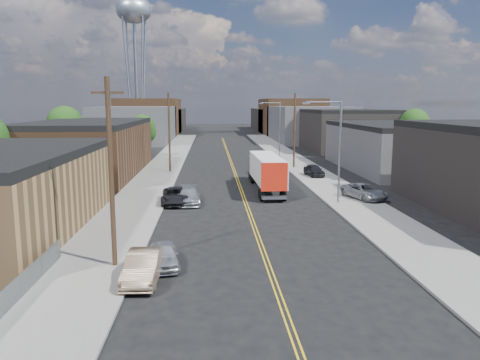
{
  "coord_description": "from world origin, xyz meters",
  "views": [
    {
      "loc": [
        -3.05,
        -14.25,
        8.65
      ],
      "look_at": [
        -0.67,
        23.29,
        2.5
      ],
      "focal_mm": 35.0,
      "sensor_mm": 36.0,
      "label": 1
    }
  ],
  "objects": [
    {
      "name": "ground",
      "position": [
        0.0,
        60.0,
        0.0
      ],
      "size": [
        260.0,
        260.0,
        0.0
      ],
      "primitive_type": "plane",
      "color": "black",
      "rests_on": "ground"
    },
    {
      "name": "centerline",
      "position": [
        0.0,
        45.0,
        0.01
      ],
      "size": [
        0.32,
        120.0,
        0.01
      ],
      "primitive_type": "cube",
      "color": "gold",
      "rests_on": "ground"
    },
    {
      "name": "sidewalk_left",
      "position": [
        -9.5,
        45.0,
        0.07
      ],
      "size": [
        5.0,
        140.0,
        0.15
      ],
      "primitive_type": "cube",
      "color": "slate",
      "rests_on": "ground"
    },
    {
      "name": "sidewalk_right",
      "position": [
        9.5,
        45.0,
        0.07
      ],
      "size": [
        5.0,
        140.0,
        0.15
      ],
      "primitive_type": "cube",
      "color": "slate",
      "rests_on": "ground"
    },
    {
      "name": "warehouse_brown",
      "position": [
        -18.0,
        44.0,
        3.3
      ],
      "size": [
        12.0,
        26.0,
        6.6
      ],
      "color": "#513520",
      "rests_on": "ground"
    },
    {
      "name": "industrial_right_b",
      "position": [
        22.0,
        46.0,
        3.05
      ],
      "size": [
        14.0,
        24.0,
        6.1
      ],
      "color": "#38383A",
      "rests_on": "ground"
    },
    {
      "name": "industrial_right_c",
      "position": [
        22.0,
        72.0,
        3.8
      ],
      "size": [
        14.0,
        22.0,
        7.6
      ],
      "color": "black",
      "rests_on": "ground"
    },
    {
      "name": "skyline_left_a",
      "position": [
        -20.0,
        95.0,
        4.0
      ],
      "size": [
        16.0,
        30.0,
        8.0
      ],
      "primitive_type": "cube",
      "color": "#38383A",
      "rests_on": "ground"
    },
    {
      "name": "skyline_right_a",
      "position": [
        20.0,
        95.0,
        4.0
      ],
      "size": [
        16.0,
        30.0,
        8.0
      ],
      "primitive_type": "cube",
      "color": "#38383A",
      "rests_on": "ground"
    },
    {
      "name": "skyline_left_b",
      "position": [
        -20.0,
        120.0,
        5.0
      ],
      "size": [
        16.0,
        26.0,
        10.0
      ],
      "primitive_type": "cube",
      "color": "#513520",
      "rests_on": "ground"
    },
    {
      "name": "skyline_right_b",
      "position": [
        20.0,
        120.0,
        5.0
      ],
      "size": [
        16.0,
        26.0,
        10.0
      ],
      "primitive_type": "cube",
      "color": "#513520",
      "rests_on": "ground"
    },
    {
      "name": "skyline_left_c",
      "position": [
        -20.0,
        140.0,
        3.5
      ],
      "size": [
        16.0,
        40.0,
        7.0
      ],
      "primitive_type": "cube",
      "color": "black",
      "rests_on": "ground"
    },
    {
      "name": "skyline_right_c",
      "position": [
        20.0,
        140.0,
        3.5
      ],
      "size": [
        16.0,
        40.0,
        7.0
      ],
      "primitive_type": "cube",
      "color": "black",
      "rests_on": "ground"
    },
    {
      "name": "water_tower",
      "position": [
        -22.0,
        110.0,
        30.65
      ],
      "size": [
        9.0,
        9.0,
        36.9
      ],
      "color": "gray",
      "rests_on": "ground"
    },
    {
      "name": "streetlight_near",
      "position": [
        7.6,
        25.0,
        5.33
      ],
      "size": [
        3.39,
        0.25,
        9.0
      ],
      "color": "gray",
      "rests_on": "ground"
    },
    {
      "name": "streetlight_far",
      "position": [
        7.6,
        60.0,
        5.33
      ],
      "size": [
        3.39,
        0.25,
        9.0
      ],
      "color": "gray",
      "rests_on": "ground"
    },
    {
      "name": "utility_pole_left_near",
      "position": [
        -8.2,
        10.0,
        5.14
      ],
      "size": [
        1.6,
        0.26,
        10.0
      ],
      "color": "black",
      "rests_on": "ground"
    },
    {
      "name": "utility_pole_left_far",
      "position": [
        -8.2,
        45.0,
        5.14
      ],
      "size": [
        1.6,
        0.26,
        10.0
      ],
      "color": "black",
      "rests_on": "ground"
    },
    {
      "name": "utility_pole_right",
      "position": [
        8.2,
        48.0,
        5.14
      ],
      "size": [
        1.6,
        0.26,
        10.0
      ],
      "color": "black",
      "rests_on": "ground"
    },
    {
      "name": "tree_left_mid",
      "position": [
        -23.94,
        55.0,
        5.48
      ],
      "size": [
        5.1,
        5.04,
        8.37
      ],
      "color": "black",
      "rests_on": "ground"
    },
    {
      "name": "tree_left_far",
      "position": [
        -13.94,
        62.0,
        4.57
      ],
      "size": [
        4.35,
        4.2,
        6.97
      ],
      "color": "black",
      "rests_on": "ground"
    },
    {
      "name": "tree_right_far",
      "position": [
        30.06,
        60.0,
        5.18
      ],
      "size": [
        4.85,
        4.76,
        7.91
      ],
      "color": "black",
      "rests_on": "ground"
    },
    {
      "name": "semi_truck",
      "position": [
        2.5,
        32.52,
        2.04
      ],
      "size": [
        2.56,
        13.73,
        3.58
      ],
      "rotation": [
        0.0,
        0.0,
        0.02
      ],
      "color": "silver",
      "rests_on": "ground"
    },
    {
      "name": "car_left_a",
      "position": [
        -5.61,
        10.0,
        0.64
      ],
      "size": [
        2.01,
        3.94,
        1.28
      ],
      "primitive_type": "imported",
      "rotation": [
        0.0,
        0.0,
        0.14
      ],
      "color": "#B4B5B9",
      "rests_on": "ground"
    },
    {
      "name": "car_left_b",
      "position": [
        -6.4,
        8.0,
        0.74
      ],
      "size": [
        1.72,
        4.53,
        1.47
      ],
      "primitive_type": "imported",
      "rotation": [
        0.0,
        0.0,
        -0.04
      ],
      "color": "#7F6953",
      "rests_on": "ground"
    },
    {
      "name": "car_left_c",
      "position": [
        -6.15,
        26.0,
        0.71
      ],
      "size": [
        2.6,
        5.22,
        1.42
      ],
      "primitive_type": "imported",
      "rotation": [
        0.0,
        0.0,
        0.05
      ],
      "color": "black",
      "rests_on": "ground"
    },
    {
      "name": "car_left_d",
      "position": [
        -5.0,
        26.0,
        0.69
      ],
      "size": [
        2.15,
        4.84,
        1.38
      ],
      "primitive_type": "imported",
      "rotation": [
        0.0,
        0.0,
        0.05
      ],
      "color": "#A6A9AC",
      "rests_on": "ground"
    },
    {
      "name": "car_right_lot_a",
      "position": [
        10.79,
        26.46,
        0.82
      ],
      "size": [
        3.66,
        5.31,
        1.35
      ],
      "primitive_type": "imported",
      "rotation": [
        0.0,
        0.0,
        0.32
      ],
      "color": "#9A9B9F",
      "rests_on": "sidewalk_right"
    },
    {
      "name": "car_right_lot_c",
      "position": [
        9.21,
        40.08,
        0.84
      ],
      "size": [
        2.11,
        4.22,
        1.38
      ],
      "primitive_type": "imported",
      "rotation": [
        0.0,
        0.0,
        0.12
      ],
      "color": "black",
      "rests_on": "sidewalk_right"
    },
    {
      "name": "car_ahead_truck",
      "position": [
        3.51,
        42.0,
        0.78
      ],
      "size": [
        2.89,
        5.73,
        1.56
      ],
      "primitive_type": "imported",
      "rotation": [
        0.0,
        0.0,
        0.06
      ],
      "color": "black",
      "rests_on": "ground"
    }
  ]
}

